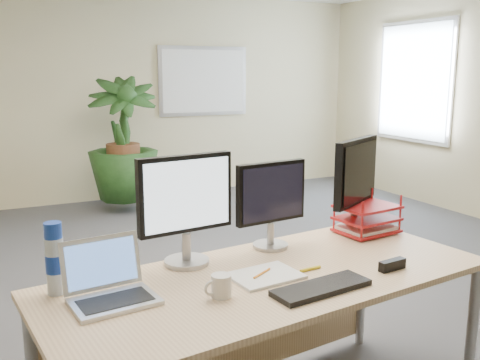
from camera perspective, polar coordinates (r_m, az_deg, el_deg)
name	(u,v)px	position (r m, az deg, el deg)	size (l,w,h in m)	color
floor	(260,317)	(3.84, 2.19, -14.41)	(8.00, 8.00, 0.00)	#49494E
back_wall	(118,97)	(7.24, -12.93, 8.59)	(7.00, 0.04, 2.70)	beige
whiteboard	(204,81)	(7.57, -3.91, 10.47)	(1.30, 0.04, 0.95)	silver
window	(414,82)	(7.39, 18.06, 9.92)	(0.04, 1.30, 1.55)	silver
desk	(256,300)	(2.59, 1.74, -12.73)	(2.12, 1.09, 0.78)	tan
floor_plant	(123,150)	(6.59, -12.36, 3.11)	(0.84, 0.84, 1.50)	#183A15
monitor_left	(186,202)	(2.49, -5.81, -2.39)	(0.47, 0.21, 0.52)	#A2A1A6
monitor_right	(271,199)	(2.73, 3.34, -2.03)	(0.40, 0.18, 0.45)	#A2A1A6
monitor_dark	(356,179)	(3.07, 12.27, 0.13)	(0.44, 0.27, 0.53)	#A2A1A6
laptop	(109,285)	(2.24, -13.81, -10.79)	(0.36, 0.32, 0.23)	silver
keyboard	(321,288)	(2.29, 8.68, -11.28)	(0.44, 0.15, 0.02)	black
coffee_mug	(221,286)	(2.20, -2.09, -11.22)	(0.12, 0.08, 0.09)	silver
spiral_notebook	(265,276)	(2.41, 2.69, -10.16)	(0.30, 0.23, 0.01)	white
orange_pen	(262,273)	(2.40, 2.35, -9.91)	(0.01, 0.01, 0.13)	orange
yellow_highlighter	(310,269)	(2.50, 7.51, -9.38)	(0.02, 0.02, 0.11)	yellow
water_bottle	(55,260)	(2.32, -19.13, -8.06)	(0.08, 0.08, 0.30)	silver
letter_tray	(367,221)	(3.10, 13.36, -4.26)	(0.35, 0.28, 0.15)	#B51618
stapler	(392,265)	(2.58, 15.93, -8.69)	(0.14, 0.04, 0.05)	black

